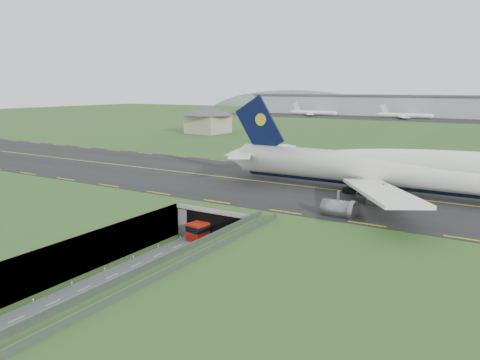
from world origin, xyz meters
The scene contains 10 objects.
ground centered at (0.00, 0.00, 0.00)m, with size 900.00×900.00×0.00m, color #305020.
airfield_deck centered at (0.00, 0.00, 3.00)m, with size 800.00×800.00×6.00m, color gray.
trench_road centered at (0.00, -7.50, 0.10)m, with size 12.00×75.00×0.20m, color slate.
taxiway centered at (0.00, 33.00, 6.09)m, with size 800.00×44.00×0.18m, color black.
tunnel_portal centered at (0.00, 16.71, 3.33)m, with size 17.00×22.30×6.00m.
guideway centered at (11.00, -19.11, 5.32)m, with size 3.00×53.00×7.05m.
jumbo_jet centered at (30.97, 34.26, 11.36)m, with size 93.08×60.22×19.92m.
shuttle_tram centered at (-2.08, 8.94, 1.78)m, with size 4.14×8.33×3.24m.
service_building centered at (-79.50, 120.05, 13.52)m, with size 24.70×24.70×12.69m.
cargo_terminal centered at (-0.21, 299.41, 13.96)m, with size 320.00×67.00×15.60m.
Camera 1 is at (45.19, -57.74, 26.96)m, focal length 35.00 mm.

